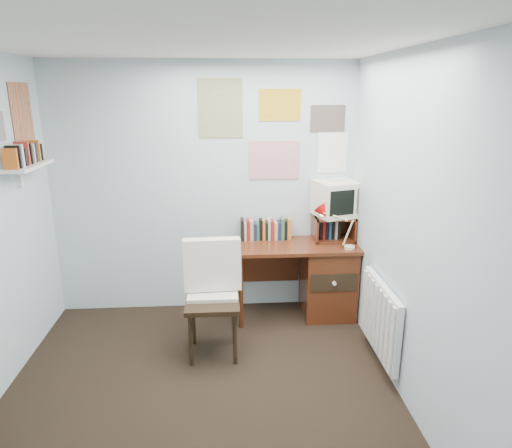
{
  "coord_description": "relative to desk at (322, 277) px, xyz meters",
  "views": [
    {
      "loc": [
        0.21,
        -2.74,
        2.21
      ],
      "look_at": [
        0.47,
        1.03,
        1.11
      ],
      "focal_mm": 32.0,
      "sensor_mm": 36.0,
      "label": 1
    }
  ],
  "objects": [
    {
      "name": "tv_riser",
      "position": [
        0.12,
        0.11,
        0.48
      ],
      "size": [
        0.4,
        0.3,
        0.25
      ],
      "primitive_type": "cube",
      "color": "#5C2915",
      "rests_on": "desk"
    },
    {
      "name": "desk",
      "position": [
        0.0,
        0.0,
        0.0
      ],
      "size": [
        1.2,
        0.55,
        0.76
      ],
      "color": "#5C2915",
      "rests_on": "ground"
    },
    {
      "name": "wall_shelf",
      "position": [
        -2.57,
        -0.38,
        1.21
      ],
      "size": [
        0.2,
        0.62,
        0.24
      ],
      "primitive_type": "cube",
      "color": "white",
      "rests_on": "left_wall"
    },
    {
      "name": "radiator",
      "position": [
        0.29,
        -0.93,
        0.01
      ],
      "size": [
        0.09,
        0.8,
        0.6
      ],
      "primitive_type": "cube",
      "color": "white",
      "rests_on": "right_wall"
    },
    {
      "name": "ceiling",
      "position": [
        -1.17,
        -1.48,
        2.09
      ],
      "size": [
        3.0,
        3.5,
        0.02
      ],
      "primitive_type": "cube",
      "color": "white",
      "rests_on": "back_wall"
    },
    {
      "name": "posters_back",
      "position": [
        -0.47,
        0.26,
        1.44
      ],
      "size": [
        1.2,
        0.01,
        0.9
      ],
      "primitive_type": "cube",
      "color": "white",
      "rests_on": "back_wall"
    },
    {
      "name": "book_row",
      "position": [
        -0.51,
        0.18,
        0.46
      ],
      "size": [
        0.6,
        0.14,
        0.22
      ],
      "primitive_type": "cube",
      "color": "#5C2915",
      "rests_on": "desk"
    },
    {
      "name": "back_wall",
      "position": [
        -1.17,
        0.27,
        0.84
      ],
      "size": [
        3.0,
        0.02,
        2.5
      ],
      "primitive_type": "cube",
      "color": "silver",
      "rests_on": "ground"
    },
    {
      "name": "desk_chair",
      "position": [
        -1.09,
        -0.68,
        0.08
      ],
      "size": [
        0.5,
        0.47,
        0.97
      ],
      "primitive_type": "cube",
      "rotation": [
        0.0,
        0.0,
        -0.0
      ],
      "color": "black",
      "rests_on": "ground"
    },
    {
      "name": "desk_lamp",
      "position": [
        0.21,
        -0.17,
        0.54
      ],
      "size": [
        0.3,
        0.27,
        0.36
      ],
      "primitive_type": "cube",
      "rotation": [
        0.0,
        0.0,
        0.22
      ],
      "color": "red",
      "rests_on": "desk"
    },
    {
      "name": "right_wall",
      "position": [
        0.33,
        -1.48,
        0.84
      ],
      "size": [
        0.02,
        3.5,
        2.5
      ],
      "primitive_type": "cube",
      "color": "silver",
      "rests_on": "ground"
    },
    {
      "name": "posters_left",
      "position": [
        -2.67,
        -0.38,
        1.59
      ],
      "size": [
        0.01,
        0.7,
        0.6
      ],
      "primitive_type": "cube",
      "color": "white",
      "rests_on": "left_wall"
    },
    {
      "name": "crt_tv",
      "position": [
        0.14,
        0.13,
        0.79
      ],
      "size": [
        0.49,
        0.47,
        0.38
      ],
      "primitive_type": "cube",
      "rotation": [
        0.0,
        0.0,
        0.3
      ],
      "color": "#ECE6C6",
      "rests_on": "tv_riser"
    },
    {
      "name": "ground",
      "position": [
        -1.17,
        -1.48,
        -0.41
      ],
      "size": [
        3.5,
        3.5,
        0.0
      ],
      "primitive_type": "plane",
      "color": "black",
      "rests_on": "ground"
    }
  ]
}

